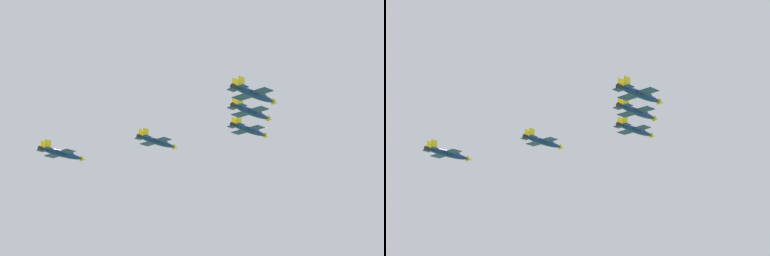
% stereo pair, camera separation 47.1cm
% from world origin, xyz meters
% --- Properties ---
extents(jet_lead, '(9.16, 15.06, 3.17)m').
position_xyz_m(jet_lead, '(-9.53, 12.52, 161.24)').
color(jet_lead, navy).
extents(jet_left_wingman, '(8.83, 14.58, 3.07)m').
position_xyz_m(jet_left_wingman, '(-25.63, -5.31, 157.21)').
color(jet_left_wingman, navy).
extents(jet_right_wingman, '(9.10, 15.05, 3.17)m').
position_xyz_m(jet_right_wingman, '(5.48, -6.25, 158.06)').
color(jet_right_wingman, navy).
extents(jet_left_outer, '(9.14, 15.03, 3.16)m').
position_xyz_m(jet_left_outer, '(-41.74, -23.15, 153.24)').
color(jet_left_outer, navy).
extents(jet_right_outer, '(8.91, 14.64, 3.08)m').
position_xyz_m(jet_right_outer, '(20.49, -25.01, 153.76)').
color(jet_right_outer, navy).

